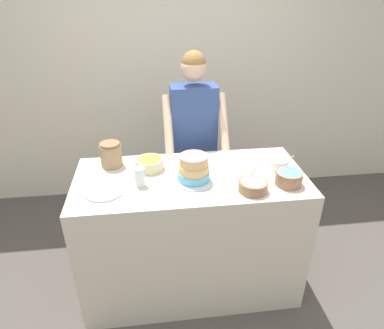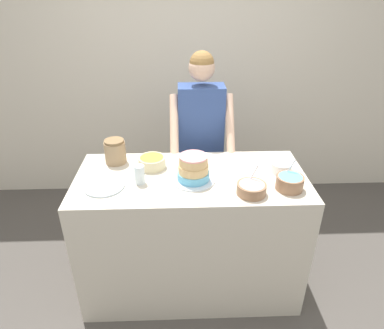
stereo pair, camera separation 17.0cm
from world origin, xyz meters
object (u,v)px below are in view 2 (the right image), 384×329
person_baker (201,133)px  drinking_glass (140,175)px  ceramic_plate (104,186)px  frosting_bowl_blue (290,182)px  frosting_bowl_pink (251,188)px  frosting_bowl_white (281,167)px  stoneware_jar (115,151)px  cake (193,170)px  frosting_bowl_orange (152,162)px

person_baker → drinking_glass: 0.81m
drinking_glass → ceramic_plate: 0.23m
drinking_glass → frosting_bowl_blue: bearing=-6.4°
frosting_bowl_pink → frosting_bowl_white: bearing=46.0°
frosting_bowl_blue → stoneware_jar: frosting_bowl_blue is taller
cake → person_baker: bearing=82.4°
frosting_bowl_pink → ceramic_plate: frosting_bowl_pink is taller
frosting_bowl_orange → drinking_glass: (-0.06, -0.21, 0.02)m
drinking_glass → stoneware_jar: bearing=124.3°
drinking_glass → stoneware_jar: stoneware_jar is taller
frosting_bowl_blue → stoneware_jar: size_ratio=1.02×
frosting_bowl_blue → drinking_glass: (-0.93, 0.10, 0.01)m
person_baker → frosting_bowl_pink: person_baker is taller
person_baker → drinking_glass: size_ratio=13.32×
person_baker → frosting_bowl_pink: bearing=-73.0°
person_baker → frosting_bowl_white: size_ratio=12.08×
cake → drinking_glass: size_ratio=2.27×
drinking_glass → frosting_bowl_white: bearing=6.8°
person_baker → cake: bearing=-97.6°
cake → frosting_bowl_pink: size_ratio=1.58×
person_baker → frosting_bowl_orange: (-0.37, -0.48, -0.01)m
frosting_bowl_orange → ceramic_plate: size_ratio=0.73×
cake → frosting_bowl_pink: (0.34, -0.17, -0.04)m
frosting_bowl_white → stoneware_jar: 1.15m
ceramic_plate → frosting_bowl_orange: bearing=41.1°
cake → ceramic_plate: 0.57m
stoneware_jar → cake: bearing=-26.8°
person_baker → stoneware_jar: (-0.63, -0.39, 0.03)m
drinking_glass → ceramic_plate: size_ratio=0.49×
frosting_bowl_pink → stoneware_jar: bearing=153.5°
cake → frosting_bowl_blue: cake is taller
frosting_bowl_orange → ceramic_plate: bearing=-138.9°
stoneware_jar → frosting_bowl_blue: bearing=-19.3°
frosting_bowl_white → ceramic_plate: bearing=-172.5°
frosting_bowl_blue → stoneware_jar: 1.19m
frosting_bowl_orange → stoneware_jar: bearing=162.3°
person_baker → frosting_bowl_orange: bearing=-127.4°
frosting_bowl_pink → stoneware_jar: (-0.88, 0.44, 0.05)m
frosting_bowl_white → frosting_bowl_orange: bearing=173.8°
frosting_bowl_pink → drinking_glass: size_ratio=1.43×
cake → ceramic_plate: cake is taller
cake → frosting_bowl_white: bearing=8.9°
person_baker → frosting_bowl_white: bearing=-48.5°
person_baker → frosting_bowl_pink: (0.26, -0.83, -0.01)m
ceramic_plate → stoneware_jar: bearing=85.9°
ceramic_plate → frosting_bowl_blue: bearing=-3.1°
frosting_bowl_white → frosting_bowl_pink: bearing=-134.0°
frosting_bowl_orange → stoneware_jar: (-0.26, 0.08, 0.04)m
frosting_bowl_orange → stoneware_jar: size_ratio=1.08×
cake → drinking_glass: 0.34m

